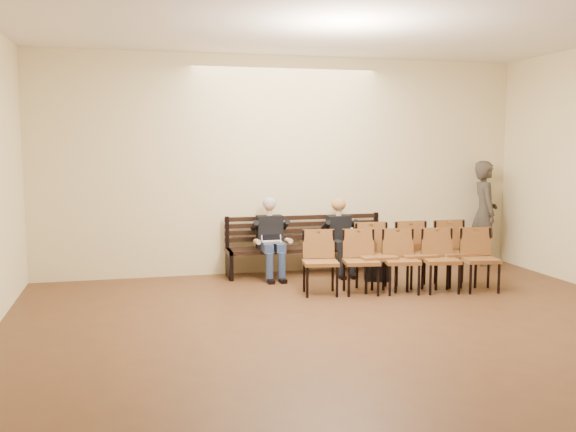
# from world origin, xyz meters

# --- Properties ---
(ground) EXTENTS (10.00, 10.00, 0.00)m
(ground) POSITION_xyz_m (0.00, 0.00, 0.00)
(ground) COLOR #54361D
(ground) RESTS_ON ground
(room_walls) EXTENTS (8.02, 10.01, 3.51)m
(room_walls) POSITION_xyz_m (0.00, 0.79, 2.54)
(room_walls) COLOR beige
(room_walls) RESTS_ON ground
(bench) EXTENTS (2.60, 0.90, 0.45)m
(bench) POSITION_xyz_m (0.27, 4.65, 0.23)
(bench) COLOR black
(bench) RESTS_ON ground
(seated_man) EXTENTS (0.50, 0.69, 1.20)m
(seated_man) POSITION_xyz_m (-0.34, 4.53, 0.60)
(seated_man) COLOR black
(seated_man) RESTS_ON ground
(seated_woman) EXTENTS (0.46, 0.64, 1.08)m
(seated_woman) POSITION_xyz_m (0.80, 4.53, 0.54)
(seated_woman) COLOR black
(seated_woman) RESTS_ON ground
(laptop) EXTENTS (0.35, 0.30, 0.23)m
(laptop) POSITION_xyz_m (-0.34, 4.39, 0.56)
(laptop) COLOR silver
(laptop) RESTS_ON bench
(water_bottle) EXTENTS (0.08, 0.08, 0.22)m
(water_bottle) POSITION_xyz_m (0.90, 4.27, 0.56)
(water_bottle) COLOR silver
(water_bottle) RESTS_ON bench
(bag) EXTENTS (0.42, 0.35, 0.27)m
(bag) POSITION_xyz_m (1.19, 3.94, 0.13)
(bag) COLOR black
(bag) RESTS_ON ground
(passerby) EXTENTS (0.68, 0.86, 2.08)m
(passerby) POSITION_xyz_m (3.50, 4.75, 1.04)
(passerby) COLOR #3C3731
(passerby) RESTS_ON ground
(chair_row_front) EXTENTS (1.76, 0.56, 0.97)m
(chair_row_front) POSITION_xyz_m (1.56, 3.31, 0.49)
(chair_row_front) COLOR brown
(chair_row_front) RESTS_ON ground
(chair_row_back) EXTENTS (2.81, 0.90, 0.90)m
(chair_row_back) POSITION_xyz_m (1.22, 3.09, 0.45)
(chair_row_back) COLOR brown
(chair_row_back) RESTS_ON ground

